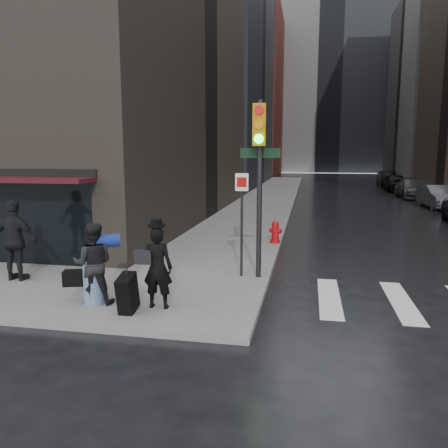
{
  "coord_description": "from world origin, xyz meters",
  "views": [
    {
      "loc": [
        2.94,
        -9.19,
        3.34
      ],
      "look_at": [
        0.52,
        3.3,
        1.3
      ],
      "focal_mm": 35.0,
      "sensor_mm": 36.0,
      "label": 1
    }
  ],
  "objects_px": {
    "parked_car_4": "(396,182)",
    "parked_car_2": "(438,197)",
    "parked_car_3": "(413,188)",
    "man_greycoat": "(15,241)",
    "traffic_light": "(258,165)",
    "fire_hydrant": "(275,233)",
    "parked_car_5": "(387,179)",
    "man_jeans": "(93,263)",
    "man_overcoat": "(151,271)"
  },
  "relations": [
    {
      "from": "man_overcoat",
      "to": "parked_car_2",
      "type": "distance_m",
      "value": 23.62
    },
    {
      "from": "parked_car_3",
      "to": "parked_car_5",
      "type": "relative_size",
      "value": 1.08
    },
    {
      "from": "man_jeans",
      "to": "parked_car_2",
      "type": "bearing_deg",
      "value": -137.74
    },
    {
      "from": "man_overcoat",
      "to": "parked_car_4",
      "type": "height_order",
      "value": "man_overcoat"
    },
    {
      "from": "parked_car_5",
      "to": "man_overcoat",
      "type": "bearing_deg",
      "value": -104.35
    },
    {
      "from": "parked_car_3",
      "to": "parked_car_5",
      "type": "height_order",
      "value": "parked_car_5"
    },
    {
      "from": "traffic_light",
      "to": "man_greycoat",
      "type": "bearing_deg",
      "value": -168.17
    },
    {
      "from": "fire_hydrant",
      "to": "parked_car_5",
      "type": "height_order",
      "value": "parked_car_5"
    },
    {
      "from": "parked_car_2",
      "to": "traffic_light",
      "type": "bearing_deg",
      "value": -119.96
    },
    {
      "from": "man_jeans",
      "to": "parked_car_5",
      "type": "bearing_deg",
      "value": -124.14
    },
    {
      "from": "parked_car_4",
      "to": "parked_car_2",
      "type": "bearing_deg",
      "value": -86.89
    },
    {
      "from": "man_overcoat",
      "to": "fire_hydrant",
      "type": "relative_size",
      "value": 2.37
    },
    {
      "from": "man_greycoat",
      "to": "traffic_light",
      "type": "xyz_separation_m",
      "value": [
        5.99,
        1.36,
        1.89
      ]
    },
    {
      "from": "traffic_light",
      "to": "man_jeans",
      "type": "bearing_deg",
      "value": -141.76
    },
    {
      "from": "man_overcoat",
      "to": "man_greycoat",
      "type": "bearing_deg",
      "value": -20.52
    },
    {
      "from": "fire_hydrant",
      "to": "parked_car_3",
      "type": "bearing_deg",
      "value": 65.79
    },
    {
      "from": "parked_car_2",
      "to": "fire_hydrant",
      "type": "bearing_deg",
      "value": -127.02
    },
    {
      "from": "man_greycoat",
      "to": "fire_hydrant",
      "type": "relative_size",
      "value": 2.56
    },
    {
      "from": "fire_hydrant",
      "to": "parked_car_2",
      "type": "height_order",
      "value": "parked_car_2"
    },
    {
      "from": "parked_car_2",
      "to": "parked_car_3",
      "type": "distance_m",
      "value": 6.56
    },
    {
      "from": "man_overcoat",
      "to": "parked_car_3",
      "type": "relative_size",
      "value": 0.38
    },
    {
      "from": "man_greycoat",
      "to": "parked_car_5",
      "type": "xyz_separation_m",
      "value": [
        15.37,
        39.19,
        -0.41
      ]
    },
    {
      "from": "parked_car_3",
      "to": "parked_car_4",
      "type": "xyz_separation_m",
      "value": [
        -0.07,
        6.56,
        0.04
      ]
    },
    {
      "from": "man_greycoat",
      "to": "parked_car_4",
      "type": "relative_size",
      "value": 0.45
    },
    {
      "from": "parked_car_2",
      "to": "parked_car_3",
      "type": "bearing_deg",
      "value": 87.7
    },
    {
      "from": "man_jeans",
      "to": "traffic_light",
      "type": "height_order",
      "value": "traffic_light"
    },
    {
      "from": "man_greycoat",
      "to": "traffic_light",
      "type": "height_order",
      "value": "traffic_light"
    },
    {
      "from": "parked_car_2",
      "to": "parked_car_4",
      "type": "xyz_separation_m",
      "value": [
        -0.15,
        13.11,
        0.07
      ]
    },
    {
      "from": "man_greycoat",
      "to": "traffic_light",
      "type": "distance_m",
      "value": 6.42
    },
    {
      "from": "parked_car_2",
      "to": "man_overcoat",
      "type": "bearing_deg",
      "value": -121.04
    },
    {
      "from": "man_greycoat",
      "to": "traffic_light",
      "type": "relative_size",
      "value": 0.46
    },
    {
      "from": "man_greycoat",
      "to": "parked_car_4",
      "type": "distance_m",
      "value": 35.94
    },
    {
      "from": "man_overcoat",
      "to": "traffic_light",
      "type": "height_order",
      "value": "traffic_light"
    },
    {
      "from": "parked_car_2",
      "to": "parked_car_5",
      "type": "bearing_deg",
      "value": 86.51
    },
    {
      "from": "man_overcoat",
      "to": "parked_car_4",
      "type": "bearing_deg",
      "value": -110.45
    },
    {
      "from": "man_greycoat",
      "to": "parked_car_5",
      "type": "relative_size",
      "value": 0.44
    },
    {
      "from": "man_jeans",
      "to": "parked_car_3",
      "type": "distance_m",
      "value": 30.0
    },
    {
      "from": "parked_car_5",
      "to": "fire_hydrant",
      "type": "bearing_deg",
      "value": -104.43
    },
    {
      "from": "man_greycoat",
      "to": "fire_hydrant",
      "type": "height_order",
      "value": "man_greycoat"
    },
    {
      "from": "traffic_light",
      "to": "man_overcoat",
      "type": "bearing_deg",
      "value": -125.75
    },
    {
      "from": "parked_car_3",
      "to": "parked_car_4",
      "type": "relative_size",
      "value": 1.11
    },
    {
      "from": "man_greycoat",
      "to": "parked_car_2",
      "type": "relative_size",
      "value": 0.48
    },
    {
      "from": "parked_car_2",
      "to": "parked_car_5",
      "type": "distance_m",
      "value": 19.67
    },
    {
      "from": "traffic_light",
      "to": "parked_car_3",
      "type": "relative_size",
      "value": 0.89
    },
    {
      "from": "man_jeans",
      "to": "parked_car_2",
      "type": "relative_size",
      "value": 0.41
    },
    {
      "from": "fire_hydrant",
      "to": "parked_car_3",
      "type": "relative_size",
      "value": 0.16
    },
    {
      "from": "parked_car_4",
      "to": "parked_car_5",
      "type": "distance_m",
      "value": 6.56
    },
    {
      "from": "man_jeans",
      "to": "fire_hydrant",
      "type": "bearing_deg",
      "value": -131.44
    },
    {
      "from": "fire_hydrant",
      "to": "man_overcoat",
      "type": "bearing_deg",
      "value": -105.17
    },
    {
      "from": "man_jeans",
      "to": "traffic_light",
      "type": "relative_size",
      "value": 0.39
    }
  ]
}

